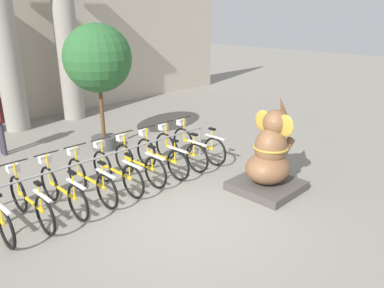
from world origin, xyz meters
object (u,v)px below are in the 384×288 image
(bicycle_5, at_px, (138,162))
(potted_tree, at_px, (98,61))
(bicycle_6, at_px, (160,156))
(bicycle_7, at_px, (179,149))
(bicycle_3, at_px, (90,179))
(bicycle_1, at_px, (30,200))
(bicycle_4, at_px, (116,171))
(elephant_statue, at_px, (270,159))
(bicycle_2, at_px, (62,189))
(bicycle_8, at_px, (197,144))

(bicycle_5, height_order, potted_tree, potted_tree)
(bicycle_6, distance_m, bicycle_7, 0.60)
(potted_tree, bearing_deg, bicycle_7, -75.65)
(bicycle_3, distance_m, bicycle_6, 1.79)
(potted_tree, bearing_deg, bicycle_3, -127.69)
(bicycle_1, height_order, bicycle_3, same)
(potted_tree, bearing_deg, bicycle_4, -117.29)
(bicycle_1, bearing_deg, bicycle_4, 1.03)
(bicycle_6, bearing_deg, bicycle_3, 179.69)
(bicycle_5, bearing_deg, elephant_statue, -54.26)
(bicycle_5, bearing_deg, bicycle_2, -178.37)
(bicycle_2, relative_size, bicycle_3, 1.00)
(bicycle_6, bearing_deg, bicycle_7, 0.47)
(bicycle_2, bearing_deg, bicycle_5, 1.63)
(bicycle_3, height_order, bicycle_7, same)
(bicycle_4, relative_size, bicycle_7, 1.00)
(elephant_statue, height_order, potted_tree, potted_tree)
(elephant_statue, bearing_deg, bicycle_8, 85.72)
(bicycle_6, xyz_separation_m, potted_tree, (0.00, 2.33, 1.92))
(bicycle_1, xyz_separation_m, bicycle_8, (4.18, 0.02, 0.00))
(bicycle_1, relative_size, bicycle_2, 1.00)
(bicycle_4, distance_m, elephant_statue, 3.16)
(bicycle_4, xyz_separation_m, potted_tree, (1.20, 2.32, 1.92))
(bicycle_5, bearing_deg, bicycle_7, -1.98)
(bicycle_1, bearing_deg, potted_tree, 38.20)
(elephant_statue, distance_m, potted_tree, 4.95)
(bicycle_7, height_order, elephant_statue, elephant_statue)
(bicycle_6, height_order, elephant_statue, elephant_statue)
(bicycle_7, xyz_separation_m, elephant_statue, (0.43, -2.22, 0.25))
(bicycle_1, xyz_separation_m, elephant_statue, (4.02, -2.19, 0.25))
(bicycle_4, bearing_deg, bicycle_7, -0.23)
(elephant_statue, xyz_separation_m, potted_tree, (-1.03, 4.55, 1.67))
(bicycle_2, relative_size, bicycle_4, 1.00)
(bicycle_7, xyz_separation_m, bicycle_8, (0.60, -0.01, 0.00))
(bicycle_2, relative_size, bicycle_6, 1.00)
(bicycle_4, xyz_separation_m, bicycle_5, (0.60, 0.03, 0.00))
(elephant_statue, bearing_deg, bicycle_5, 125.74)
(bicycle_5, xyz_separation_m, bicycle_8, (1.79, -0.05, 0.00))
(bicycle_2, xyz_separation_m, potted_tree, (2.39, 2.34, 1.92))
(bicycle_5, height_order, bicycle_8, same)
(bicycle_1, distance_m, potted_tree, 4.26)
(bicycle_7, relative_size, bicycle_8, 1.00)
(bicycle_3, height_order, bicycle_5, same)
(bicycle_1, bearing_deg, bicycle_3, 1.44)
(bicycle_4, distance_m, potted_tree, 3.24)
(bicycle_7, bearing_deg, bicycle_8, -0.84)
(bicycle_5, bearing_deg, bicycle_3, -178.26)
(bicycle_1, relative_size, bicycle_5, 1.00)
(bicycle_4, relative_size, bicycle_6, 1.00)
(bicycle_2, xyz_separation_m, elephant_statue, (3.42, -2.21, 0.25))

